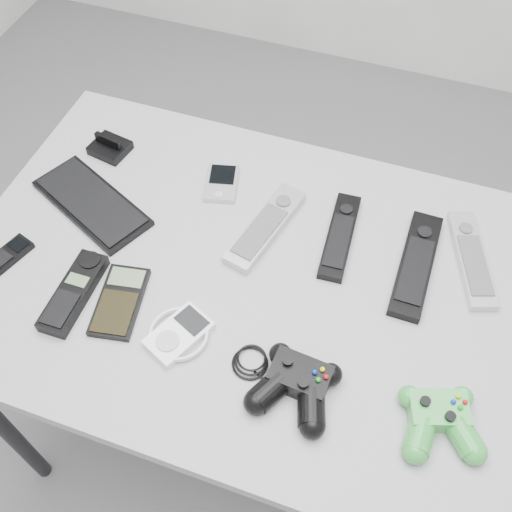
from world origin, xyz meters
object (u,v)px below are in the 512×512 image
(remote_black_b, at_px, (416,264))
(controller_green, at_px, (440,418))
(mp3_player, at_px, (179,334))
(pda, at_px, (222,183))
(remote_silver_a, at_px, (266,226))
(pda_keyboard, at_px, (92,202))
(mobile_phone, at_px, (8,255))
(calculator, at_px, (120,301))
(remote_black_a, at_px, (340,236))
(cordless_handset, at_px, (74,292))
(remote_silver_b, at_px, (472,259))
(controller_black, at_px, (297,383))
(desk, at_px, (263,297))

(remote_black_b, distance_m, controller_green, 0.30)
(remote_black_b, height_order, mp3_player, remote_black_b)
(pda, xyz_separation_m, remote_silver_a, (0.13, -0.08, 0.00))
(mp3_player, bearing_deg, remote_silver_a, 100.86)
(pda_keyboard, distance_m, pda, 0.27)
(mobile_phone, relative_size, mp3_player, 0.83)
(mp3_player, bearing_deg, calculator, -167.45)
(pda, relative_size, remote_silver_a, 0.44)
(remote_black_a, distance_m, mp3_player, 0.37)
(cordless_handset, bearing_deg, mp3_player, -4.39)
(remote_silver_a, height_order, remote_black_a, remote_silver_a)
(remote_black_a, height_order, controller_green, controller_green)
(remote_silver_b, distance_m, controller_black, 0.43)
(remote_black_b, distance_m, remote_silver_b, 0.11)
(pda_keyboard, distance_m, controller_black, 0.57)
(desk, distance_m, cordless_handset, 0.35)
(remote_silver_a, xyz_separation_m, calculator, (-0.19, -0.25, -0.00))
(mobile_phone, distance_m, mp3_player, 0.38)
(pda, bearing_deg, desk, -64.93)
(desk, height_order, controller_black, controller_black)
(cordless_handset, bearing_deg, remote_silver_a, 42.34)
(desk, relative_size, mp3_player, 10.25)
(pda_keyboard, distance_m, controller_green, 0.77)
(remote_silver_b, bearing_deg, pda, 157.75)
(remote_silver_a, bearing_deg, calculator, -115.11)
(desk, xyz_separation_m, calculator, (-0.23, -0.14, 0.07))
(pda, relative_size, controller_black, 0.42)
(remote_silver_a, bearing_deg, cordless_handset, -123.93)
(desk, distance_m, mobile_phone, 0.49)
(remote_black_b, distance_m, controller_black, 0.34)
(remote_black_b, bearing_deg, cordless_handset, -154.25)
(controller_green, bearing_deg, remote_silver_b, 69.94)
(pda, distance_m, mobile_phone, 0.44)
(calculator, relative_size, controller_green, 1.09)
(remote_silver_a, distance_m, remote_black_a, 0.15)
(remote_silver_a, relative_size, cordless_handset, 1.29)
(pda, bearing_deg, mp3_player, -94.84)
(mp3_player, bearing_deg, remote_silver_b, 60.15)
(mp3_player, xyz_separation_m, controller_green, (0.45, -0.01, 0.01))
(desk, height_order, remote_silver_a, remote_silver_a)
(controller_green, bearing_deg, calculator, 158.01)
(pda, height_order, cordless_handset, cordless_handset)
(mobile_phone, xyz_separation_m, calculator, (0.25, -0.02, -0.00))
(remote_silver_a, xyz_separation_m, remote_black_a, (0.14, 0.03, -0.00))
(desk, distance_m, pda_keyboard, 0.40)
(remote_black_a, height_order, calculator, remote_black_a)
(calculator, bearing_deg, remote_black_a, 28.96)
(desk, bearing_deg, pda, 129.30)
(pda_keyboard, height_order, controller_green, controller_green)
(pda, height_order, mobile_phone, same)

